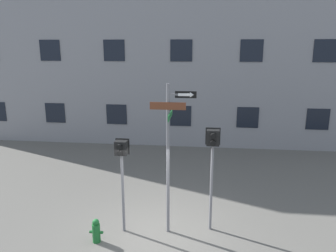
{
  "coord_description": "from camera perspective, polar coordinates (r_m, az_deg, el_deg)",
  "views": [
    {
      "loc": [
        1.26,
        -8.21,
        5.22
      ],
      "look_at": [
        0.29,
        0.21,
        3.14
      ],
      "focal_mm": 35.0,
      "sensor_mm": 36.0,
      "label": 1
    }
  ],
  "objects": [
    {
      "name": "street_sign_pole",
      "position": [
        8.87,
        0.36,
        -3.68
      ],
      "size": [
        1.22,
        0.99,
        4.27
      ],
      "color": "slate",
      "rests_on": "ground_plane"
    },
    {
      "name": "building_facade",
      "position": [
        17.08,
        2.47,
        18.6
      ],
      "size": [
        24.0,
        0.64,
        13.3
      ],
      "color": "gray",
      "rests_on": "ground_plane"
    },
    {
      "name": "pedestrian_signal_right",
      "position": [
        9.13,
        7.76,
        -4.3
      ],
      "size": [
        0.41,
        0.4,
        3.03
      ],
      "color": "slate",
      "rests_on": "ground_plane"
    },
    {
      "name": "fire_hydrant",
      "position": [
        9.53,
        -12.39,
        -17.42
      ],
      "size": [
        0.38,
        0.22,
        0.68
      ],
      "color": "#196028",
      "rests_on": "ground_plane"
    },
    {
      "name": "pedestrian_signal_left",
      "position": [
        9.12,
        -8.08,
        -5.93
      ],
      "size": [
        0.39,
        0.4,
        2.75
      ],
      "color": "slate",
      "rests_on": "ground_plane"
    },
    {
      "name": "ground_plane",
      "position": [
        9.81,
        -1.89,
        -18.36
      ],
      "size": [
        60.0,
        60.0,
        0.0
      ],
      "primitive_type": "plane",
      "color": "#595651"
    }
  ]
}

